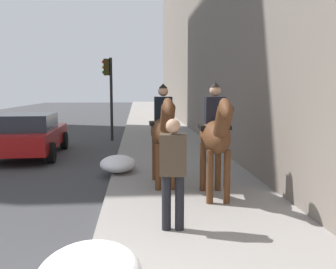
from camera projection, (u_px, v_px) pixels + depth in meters
name	position (u px, v px, depth m)	size (l,w,h in m)	color
mounted_horse_near	(164.00, 130.00, 8.17)	(2.15, 0.61, 2.26)	#4C2B16
mounted_horse_far	(216.00, 135.00, 7.23)	(2.15, 0.61, 2.27)	#4C2B16
pedestrian_greeting	(173.00, 167.00, 5.58)	(0.30, 0.42, 1.70)	black
car_near_lane	(29.00, 134.00, 12.47)	(4.47, 2.21, 1.44)	maroon
traffic_light_near_curb	(109.00, 85.00, 16.01)	(0.20, 0.44, 3.58)	black
snow_pile_far	(118.00, 164.00, 9.67)	(1.20, 0.93, 0.42)	white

